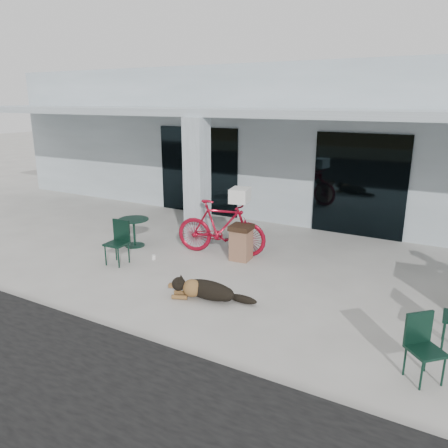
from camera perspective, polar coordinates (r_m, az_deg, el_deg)
The scene contains 14 objects.
ground at distance 8.56m, azimuth -3.32°, elevation -8.33°, with size 80.00×80.00×0.00m, color #BAB7AF.
building at distance 15.68m, azimuth 13.93°, elevation 10.86°, with size 22.00×7.00×4.50m, color silver.
storefront_glass_left at distance 13.89m, azimuth -3.38°, elevation 6.95°, with size 2.80×0.06×2.70m, color black.
storefront_glass_right at distance 11.97m, azimuth 17.23°, elevation 4.81°, with size 2.40×0.06×2.70m, color black.
column at distance 10.73m, azimuth -3.54°, elevation 5.42°, with size 0.50×0.50×3.12m, color silver.
overhang at distance 11.00m, azimuth 6.94°, elevation 14.24°, with size 22.00×2.80×0.18m, color silver.
bicycle at distance 10.15m, azimuth -0.40°, elevation -0.48°, with size 0.61×2.14×1.29m, color maroon.
laundry_basket at distance 9.83m, azimuth 2.09°, elevation 3.79°, with size 0.53×0.39×0.32m, color white.
dog at distance 8.01m, azimuth -2.02°, elevation -8.48°, with size 1.22×0.41×0.41m, color black, non-canonical shape.
cup_near_dog at distance 10.10m, azimuth -9.16°, elevation -4.31°, with size 0.09×0.09×0.11m, color white.
cafe_table_near at distance 11.02m, azimuth -11.65°, elevation -1.09°, with size 0.74×0.74×0.70m, color #113225, non-canonical shape.
cafe_chair_near at distance 9.85m, azimuth -13.87°, elevation -2.44°, with size 0.44×0.48×0.97m, color #113225, non-canonical shape.
cafe_chair_far_a at distance 6.33m, azimuth 24.87°, elevation -14.71°, with size 0.40×0.44×0.89m, color #113225, non-canonical shape.
trash_receptacle at distance 9.87m, azimuth 2.25°, elevation -2.42°, with size 0.48×0.48×0.81m, color brown, non-canonical shape.
Camera 1 is at (4.27, -6.53, 3.52)m, focal length 35.00 mm.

